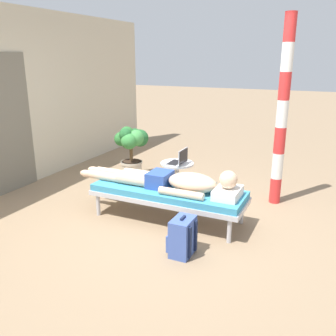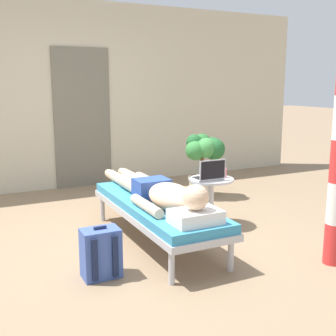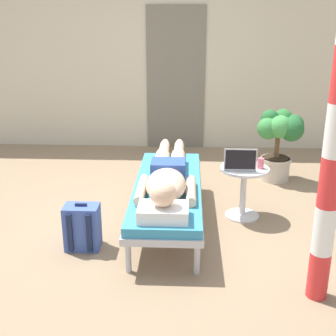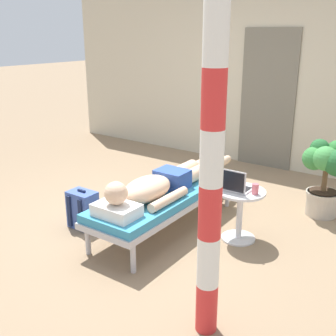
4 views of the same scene
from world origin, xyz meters
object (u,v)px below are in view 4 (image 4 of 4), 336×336
Objects in this scene: person_reclining at (162,184)px; drink_glass at (255,189)px; backpack at (83,210)px; potted_plant at (328,169)px; laptop at (233,185)px; side_table at (240,206)px; lounge_chair at (166,197)px; porch_post at (212,158)px.

person_reclining reaches higher than drink_glass.
potted_plant reaches higher than backpack.
person_reclining is 7.00× the size of laptop.
backpack is 0.49× the size of potted_plant.
person_reclining is 4.15× the size of side_table.
potted_plant is (1.28, 1.35, 0.03)m from person_reclining.
drink_glass is (0.15, -0.01, 0.22)m from side_table.
drink_glass is (0.90, 0.19, 0.23)m from lounge_chair.
side_table is 0.61× the size of potted_plant.
side_table is at bearing 40.52° from laptop.
backpack is 0.17× the size of porch_post.
side_table is (0.75, 0.28, -0.16)m from person_reclining.
side_table is at bearing 175.38° from drink_glass.
person_reclining is 0.94m from drink_glass.
drink_glass is 1.51m from porch_post.
person_reclining reaches higher than side_table.
porch_post is at bearing -79.27° from drink_glass.
drink_glass is at bearing 16.80° from person_reclining.
potted_plant is at bearing 46.52° from person_reclining.
laptop is at bearing -169.44° from drink_glass.
side_table reaches higher than backpack.
potted_plant reaches higher than lounge_chair.
lounge_chair is at bearing 34.67° from backpack.
drink_glass is (0.21, 0.04, -0.01)m from laptop.
person_reclining is at bearing 30.25° from backpack.
porch_post is at bearing -42.47° from person_reclining.
person_reclining is (0.00, -0.08, 0.17)m from lounge_chair.
potted_plant is at bearing 44.80° from lounge_chair.
porch_post is (0.46, -1.28, 0.67)m from laptop.
side_table is 0.24m from laptop.
side_table is 1.63m from backpack.
potted_plant is (2.00, 1.77, 0.35)m from backpack.
potted_plant reaches higher than side_table.
side_table is 1.66m from porch_post.
lounge_chair is 1.85m from porch_post.
lounge_chair is at bearing -135.20° from potted_plant.
porch_post reaches higher than backpack.
laptop is 1.52m from porch_post.
laptop is at bearing -117.91° from potted_plant.
drink_glass is (0.90, 0.27, 0.06)m from person_reclining.
side_table is at bearing -116.51° from potted_plant.
side_table is (0.75, 0.20, 0.01)m from lounge_chair.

